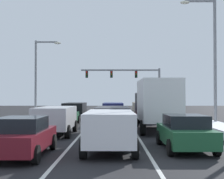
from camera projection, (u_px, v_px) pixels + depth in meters
ground_plane at (109, 131)px, 21.75m from camera, size 120.00×120.00×0.00m
lane_stripe_between_right_lane_and_center_lane at (131, 126)px, 25.52m from camera, size 0.14×41.57×0.01m
lane_stripe_between_center_lane_and_left_lane at (88, 126)px, 25.53m from camera, size 0.14×41.57×0.01m
snow_bank_right_shoulder at (198, 123)px, 25.49m from camera, size 1.93×41.57×0.49m
snow_bank_left_shoulder at (21, 123)px, 25.57m from camera, size 1.73×41.57×0.46m
sedan_green_right_lane_nearest at (185, 132)px, 13.96m from camera, size 2.00×4.50×1.51m
box_truck_right_lane_second at (156, 103)px, 21.47m from camera, size 2.53×7.20×3.36m
sedan_gray_right_lane_third at (148, 114)px, 28.90m from camera, size 2.00×4.50×1.51m
suv_tan_right_lane_fourth at (143, 109)px, 34.73m from camera, size 2.16×4.90×1.67m
suv_white_center_lane_nearest at (110, 127)px, 13.57m from camera, size 2.16×4.90×1.67m
suv_charcoal_center_lane_second at (112, 118)px, 19.64m from camera, size 2.16×4.90×1.67m
sedan_red_center_lane_third at (112, 116)px, 26.03m from camera, size 2.00×4.50×1.51m
suv_navy_center_lane_fourth at (113, 109)px, 32.14m from camera, size 2.16×4.90×1.67m
sedan_maroon_left_lane_nearest at (22, 136)px, 12.44m from camera, size 2.00×4.50×1.51m
suv_silver_left_lane_second at (56, 118)px, 19.42m from camera, size 2.16×4.90×1.67m
sedan_green_left_lane_third at (65, 116)px, 26.09m from camera, size 2.00×4.50×1.51m
suv_black_left_lane_fourth at (75, 109)px, 32.25m from camera, size 2.16×4.90×1.67m
traffic_light_gantry at (132, 79)px, 44.49m from camera, size 10.94×0.47×6.20m
street_lamp_right_mid at (211, 52)px, 23.72m from camera, size 2.66×0.36×9.49m
street_lamp_left_mid at (39, 72)px, 32.68m from camera, size 2.66×0.36×7.98m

